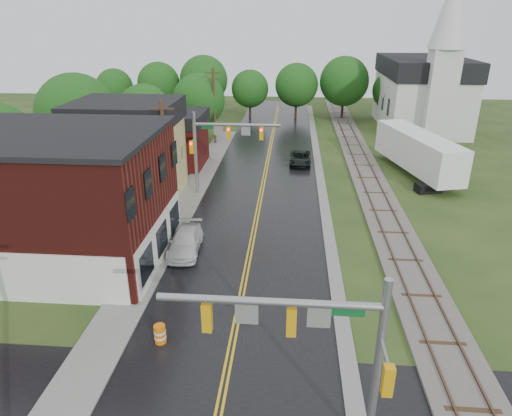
# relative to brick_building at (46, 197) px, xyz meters

# --- Properties ---
(main_road) EXTENTS (10.00, 90.00, 0.02)m
(main_road) POSITION_rel_brick_building_xyz_m (12.48, 15.00, -4.15)
(main_road) COLOR black
(main_road) RESTS_ON ground
(curb_right) EXTENTS (0.80, 70.00, 0.12)m
(curb_right) POSITION_rel_brick_building_xyz_m (17.88, 20.00, -4.15)
(curb_right) COLOR gray
(curb_right) RESTS_ON ground
(sidewalk_left) EXTENTS (2.40, 50.00, 0.12)m
(sidewalk_left) POSITION_rel_brick_building_xyz_m (6.28, 10.00, -4.15)
(sidewalk_left) COLOR gray
(sidewalk_left) RESTS_ON ground
(brick_building) EXTENTS (14.30, 10.30, 8.30)m
(brick_building) POSITION_rel_brick_building_xyz_m (0.00, 0.00, 0.00)
(brick_building) COLOR #4D1510
(brick_building) RESTS_ON ground
(yellow_house) EXTENTS (8.00, 7.00, 6.40)m
(yellow_house) POSITION_rel_brick_building_xyz_m (1.48, 11.00, -0.95)
(yellow_house) COLOR tan
(yellow_house) RESTS_ON ground
(darkred_building) EXTENTS (7.00, 6.00, 4.40)m
(darkred_building) POSITION_rel_brick_building_xyz_m (2.48, 20.00, -1.95)
(darkred_building) COLOR #3F0F0C
(darkred_building) RESTS_ON ground
(church) EXTENTS (10.40, 18.40, 20.00)m
(church) POSITION_rel_brick_building_xyz_m (32.48, 38.74, 1.68)
(church) COLOR silver
(church) RESTS_ON ground
(railroad) EXTENTS (3.20, 80.00, 0.30)m
(railroad) POSITION_rel_brick_building_xyz_m (22.48, 20.00, -4.05)
(railroad) COLOR #59544C
(railroad) RESTS_ON ground
(traffic_signal_near) EXTENTS (7.34, 0.30, 7.20)m
(traffic_signal_near) POSITION_rel_brick_building_xyz_m (15.96, -13.00, 0.82)
(traffic_signal_near) COLOR gray
(traffic_signal_near) RESTS_ON ground
(traffic_signal_far) EXTENTS (7.34, 0.43, 7.20)m
(traffic_signal_far) POSITION_rel_brick_building_xyz_m (9.01, 12.00, 0.82)
(traffic_signal_far) COLOR gray
(traffic_signal_far) RESTS_ON ground
(utility_pole_b) EXTENTS (1.80, 0.28, 9.00)m
(utility_pole_b) POSITION_rel_brick_building_xyz_m (5.68, 7.00, 0.57)
(utility_pole_b) COLOR #382616
(utility_pole_b) RESTS_ON ground
(utility_pole_c) EXTENTS (1.80, 0.28, 9.00)m
(utility_pole_c) POSITION_rel_brick_building_xyz_m (5.68, 29.00, 0.57)
(utility_pole_c) COLOR #382616
(utility_pole_c) RESTS_ON ground
(tree_left_b) EXTENTS (7.60, 7.60, 9.69)m
(tree_left_b) POSITION_rel_brick_building_xyz_m (-5.36, 16.90, 1.57)
(tree_left_b) COLOR black
(tree_left_b) RESTS_ON ground
(tree_left_c) EXTENTS (6.00, 6.00, 7.65)m
(tree_left_c) POSITION_rel_brick_building_xyz_m (-1.36, 24.90, 0.36)
(tree_left_c) COLOR black
(tree_left_c) RESTS_ON ground
(tree_left_e) EXTENTS (6.40, 6.40, 8.16)m
(tree_left_e) POSITION_rel_brick_building_xyz_m (3.64, 30.90, 0.66)
(tree_left_e) COLOR black
(tree_left_e) RESTS_ON ground
(suv_dark) EXTENTS (2.28, 4.74, 1.30)m
(suv_dark) POSITION_rel_brick_building_xyz_m (15.98, 21.46, -3.50)
(suv_dark) COLOR black
(suv_dark) RESTS_ON ground
(pickup_white) EXTENTS (2.18, 4.84, 1.38)m
(pickup_white) POSITION_rel_brick_building_xyz_m (8.21, 1.43, -3.46)
(pickup_white) COLOR silver
(pickup_white) RESTS_ON ground
(semi_trailer) EXTENTS (5.96, 13.46, 4.09)m
(semi_trailer) POSITION_rel_brick_building_xyz_m (27.23, 18.90, -1.74)
(semi_trailer) COLOR black
(semi_trailer) RESTS_ON ground
(construction_barrel) EXTENTS (0.63, 0.63, 0.98)m
(construction_barrel) POSITION_rel_brick_building_xyz_m (9.04, -7.79, -3.66)
(construction_barrel) COLOR orange
(construction_barrel) RESTS_ON ground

